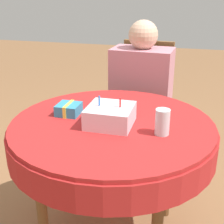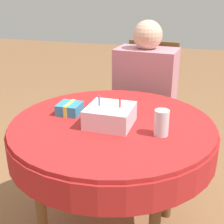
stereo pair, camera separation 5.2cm
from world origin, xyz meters
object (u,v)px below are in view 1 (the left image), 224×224
chair (143,104)px  drinking_glass (162,122)px  person (141,86)px  gift_box (69,109)px  birthday_cake (111,116)px

chair → drinking_glass: (0.23, -0.91, 0.27)m
chair → person: size_ratio=0.85×
chair → drinking_glass: size_ratio=8.24×
drinking_glass → gift_box: drinking_glass is taller
person → drinking_glass: bearing=-70.0°
chair → drinking_glass: bearing=-72.1°
gift_box → drinking_glass: bearing=-12.7°
birthday_cake → person: bearing=89.4°
person → gift_box: 0.75m
person → chair: bearing=90.0°
drinking_glass → gift_box: size_ratio=0.97×
drinking_glass → chair: bearing=104.1°
birthday_cake → drinking_glass: 0.25m
chair → gift_box: chair is taller
gift_box → chair: bearing=72.2°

